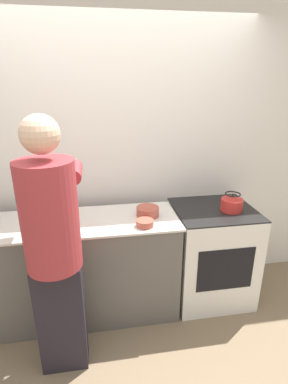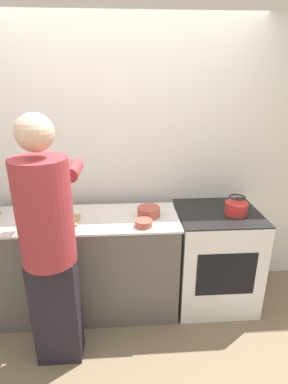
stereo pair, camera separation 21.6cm
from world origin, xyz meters
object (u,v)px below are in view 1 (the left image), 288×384
Objects in this scene: knife at (58,221)px; kettle at (232,203)px; bowl_prep at (145,223)px; oven at (211,253)px; cutting_board at (54,225)px; person at (54,245)px.

knife is 1.29× the size of kettle.
oven is at bearing 18.57° from bowl_prep.
oven is 6.59× the size of bowl_prep.
bowl_prep is at bearing -161.43° from oven.
cutting_board is 2.64× the size of bowl_prep.
kettle reaches higher than oven.
kettle is at bearing 1.94° from cutting_board.
person is at bearing -71.54° from knife.
bowl_prep is at bearing -9.86° from cutting_board.
bowl_prep is (-0.67, -0.22, 0.48)m from oven.
knife is 0.69m from bowl_prep.
cutting_board is 1.48× the size of knife.
oven is 4.77× the size of kettle.
bowl_prep is at bearing 26.58° from person.
bowl_prep is (-0.80, -0.17, -0.04)m from kettle.
kettle is at bearing 18.98° from person.
person reaches higher than knife.
person is at bearing -161.02° from kettle.
person is 0.45m from cutting_board.
person is 13.15× the size of bowl_prep.
oven is 1.42m from knife.
kettle is at bearing 16.59° from knife.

